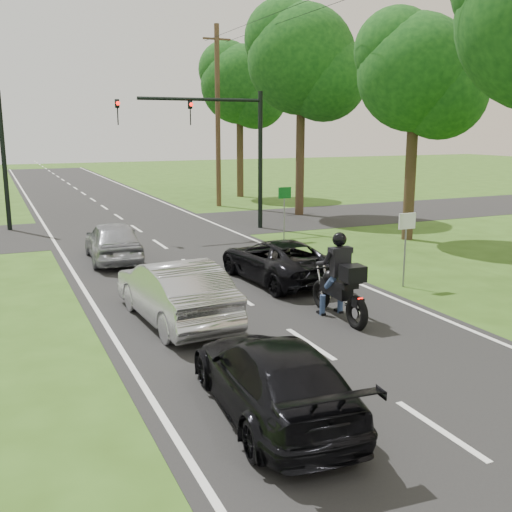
# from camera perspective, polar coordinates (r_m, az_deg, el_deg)

# --- Properties ---
(ground) EXTENTS (140.00, 140.00, 0.00)m
(ground) POSITION_cam_1_polar(r_m,az_deg,el_deg) (12.74, 5.17, -8.37)
(ground) COLOR #304F16
(ground) RESTS_ON ground
(road) EXTENTS (8.00, 100.00, 0.01)m
(road) POSITION_cam_1_polar(r_m,az_deg,el_deg) (21.69, -7.77, 0.19)
(road) COLOR black
(road) RESTS_ON ground
(cross_road) EXTENTS (60.00, 7.00, 0.01)m
(cross_road) POSITION_cam_1_polar(r_m,az_deg,el_deg) (27.40, -11.32, 2.56)
(cross_road) COLOR black
(cross_road) RESTS_ON ground
(motorcycle_rider) EXTENTS (0.69, 2.45, 2.11)m
(motorcycle_rider) POSITION_cam_1_polar(r_m,az_deg,el_deg) (14.20, 8.05, -2.78)
(motorcycle_rider) COLOR black
(motorcycle_rider) RESTS_ON ground
(dark_suv) EXTENTS (2.34, 4.57, 1.23)m
(dark_suv) POSITION_cam_1_polar(r_m,az_deg,el_deg) (17.64, 2.04, -0.39)
(dark_suv) COLOR black
(dark_suv) RESTS_ON road
(silver_sedan) EXTENTS (1.86, 4.55, 1.47)m
(silver_sedan) POSITION_cam_1_polar(r_m,az_deg,el_deg) (14.00, -7.74, -3.33)
(silver_sedan) COLOR #ADACB1
(silver_sedan) RESTS_ON road
(silver_suv) EXTENTS (1.87, 4.15, 1.38)m
(silver_suv) POSITION_cam_1_polar(r_m,az_deg,el_deg) (20.79, -13.45, 1.41)
(silver_suv) COLOR #9FA0A6
(silver_suv) RESTS_ON road
(dark_car_behind) EXTENTS (2.07, 4.40, 1.24)m
(dark_car_behind) POSITION_cam_1_polar(r_m,az_deg,el_deg) (9.56, 1.59, -11.43)
(dark_car_behind) COLOR black
(dark_car_behind) RESTS_ON road
(traffic_signal) EXTENTS (6.38, 0.44, 6.00)m
(traffic_signal) POSITION_cam_1_polar(r_m,az_deg,el_deg) (26.08, -3.39, 11.42)
(traffic_signal) COLOR black
(traffic_signal) RESTS_ON ground
(signal_pole_far) EXTENTS (0.20, 0.20, 6.00)m
(signal_pole_far) POSITION_cam_1_polar(r_m,az_deg,el_deg) (28.44, -22.87, 8.27)
(signal_pole_far) COLOR black
(signal_pole_far) RESTS_ON ground
(utility_pole_far) EXTENTS (1.60, 0.28, 10.00)m
(utility_pole_far) POSITION_cam_1_polar(r_m,az_deg,el_deg) (34.58, -3.66, 13.16)
(utility_pole_far) COLOR brown
(utility_pole_far) RESTS_ON ground
(sign_white) EXTENTS (0.55, 0.07, 2.12)m
(sign_white) POSITION_cam_1_polar(r_m,az_deg,el_deg) (17.29, 14.13, 2.26)
(sign_white) COLOR slate
(sign_white) RESTS_ON ground
(sign_green) EXTENTS (0.55, 0.07, 2.12)m
(sign_green) POSITION_cam_1_polar(r_m,az_deg,el_deg) (24.11, 2.73, 5.32)
(sign_green) COLOR slate
(sign_green) RESTS_ON ground
(tree_row_c) EXTENTS (4.80, 4.65, 8.76)m
(tree_row_c) POSITION_cam_1_polar(r_m,az_deg,el_deg) (24.81, 15.71, 15.82)
(tree_row_c) COLOR #332316
(tree_row_c) RESTS_ON ground
(tree_row_d) EXTENTS (5.76, 5.58, 10.45)m
(tree_row_d) POSITION_cam_1_polar(r_m,az_deg,el_deg) (31.15, 5.09, 17.58)
(tree_row_d) COLOR #332316
(tree_row_d) RESTS_ON ground
(tree_row_e) EXTENTS (5.28, 5.12, 9.61)m
(tree_row_e) POSITION_cam_1_polar(r_m,az_deg,el_deg) (39.37, -1.05, 15.60)
(tree_row_e) COLOR #332316
(tree_row_e) RESTS_ON ground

